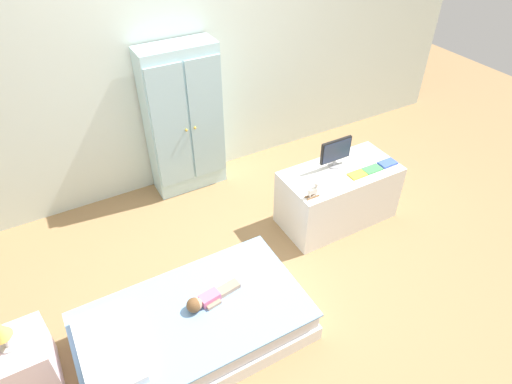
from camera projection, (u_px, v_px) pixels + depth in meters
ground_plane at (261, 280)px, 3.32m from camera, size 10.00×10.00×0.02m
back_wall at (166, 40)px, 3.55m from camera, size 6.40×0.05×2.70m
bed at (194, 327)px, 2.84m from camera, size 1.46×0.83×0.26m
pillow at (107, 349)px, 2.54m from camera, size 0.31×0.59×0.06m
doll at (204, 300)px, 2.80m from camera, size 0.39×0.14×0.10m
nightstand at (21, 366)px, 2.56m from camera, size 0.36×0.36×0.39m
wardrobe at (184, 121)px, 3.84m from camera, size 0.66×0.30×1.37m
tv_stand at (338, 195)px, 3.71m from camera, size 0.98×0.49×0.51m
tv_monitor at (336, 151)px, 3.51m from camera, size 0.29×0.10×0.25m
rocking_horse_toy at (314, 190)px, 3.25m from camera, size 0.11×0.04×0.13m
book_yellow at (357, 175)px, 3.50m from camera, size 0.14×0.10×0.01m
book_green at (372, 169)px, 3.56m from camera, size 0.16×0.09×0.01m
book_blue at (388, 163)px, 3.62m from camera, size 0.15×0.09×0.02m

